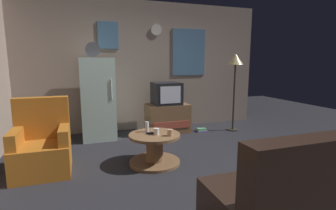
% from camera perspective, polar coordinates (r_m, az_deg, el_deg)
% --- Properties ---
extents(ground_plane, '(12.00, 12.00, 0.00)m').
position_cam_1_polar(ground_plane, '(3.48, 5.07, -14.68)').
color(ground_plane, '#232328').
extents(wall_with_art, '(5.20, 0.12, 2.65)m').
position_cam_1_polar(wall_with_art, '(5.50, -5.22, 8.57)').
color(wall_with_art, gray).
rests_on(wall_with_art, ground_plane).
extents(fridge, '(0.60, 0.62, 1.77)m').
position_cam_1_polar(fridge, '(4.91, -15.38, 1.38)').
color(fridge, silver).
rests_on(fridge, ground_plane).
extents(tv_stand, '(0.84, 0.53, 0.58)m').
position_cam_1_polar(tv_stand, '(5.24, -0.11, -2.94)').
color(tv_stand, brown).
rests_on(tv_stand, ground_plane).
extents(crt_tv, '(0.54, 0.51, 0.44)m').
position_cam_1_polar(crt_tv, '(5.14, -0.35, 2.60)').
color(crt_tv, black).
rests_on(crt_tv, tv_stand).
extents(standing_lamp, '(0.32, 0.32, 1.59)m').
position_cam_1_polar(standing_lamp, '(5.44, 14.76, 8.56)').
color(standing_lamp, '#332D28').
rests_on(standing_lamp, ground_plane).
extents(coffee_table, '(0.72, 0.72, 0.43)m').
position_cam_1_polar(coffee_table, '(3.67, -3.01, -9.69)').
color(coffee_table, brown).
rests_on(coffee_table, ground_plane).
extents(wine_glass, '(0.05, 0.05, 0.15)m').
position_cam_1_polar(wine_glass, '(3.70, -4.71, -4.86)').
color(wine_glass, silver).
rests_on(wine_glass, coffee_table).
extents(mug_ceramic_white, '(0.08, 0.08, 0.09)m').
position_cam_1_polar(mug_ceramic_white, '(3.57, -2.60, -5.90)').
color(mug_ceramic_white, silver).
rests_on(mug_ceramic_white, coffee_table).
extents(mug_ceramic_tan, '(0.08, 0.08, 0.09)m').
position_cam_1_polar(mug_ceramic_tan, '(3.50, 0.44, -6.17)').
color(mug_ceramic_tan, tan).
rests_on(mug_ceramic_tan, coffee_table).
extents(remote_control, '(0.16, 0.08, 0.02)m').
position_cam_1_polar(remote_control, '(3.62, -3.72, -6.25)').
color(remote_control, black).
rests_on(remote_control, coffee_table).
extents(armchair, '(0.68, 0.68, 0.96)m').
position_cam_1_polar(armchair, '(3.76, -26.19, -8.28)').
color(armchair, '#B2661E').
rests_on(armchair, ground_plane).
extents(couch, '(1.70, 0.80, 0.92)m').
position_cam_1_polar(couch, '(2.58, 29.52, -17.28)').
color(couch, black).
rests_on(couch, ground_plane).
extents(book_stack, '(0.21, 0.15, 0.07)m').
position_cam_1_polar(book_stack, '(5.38, 7.42, -5.51)').
color(book_stack, '#7565CB').
rests_on(book_stack, ground_plane).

